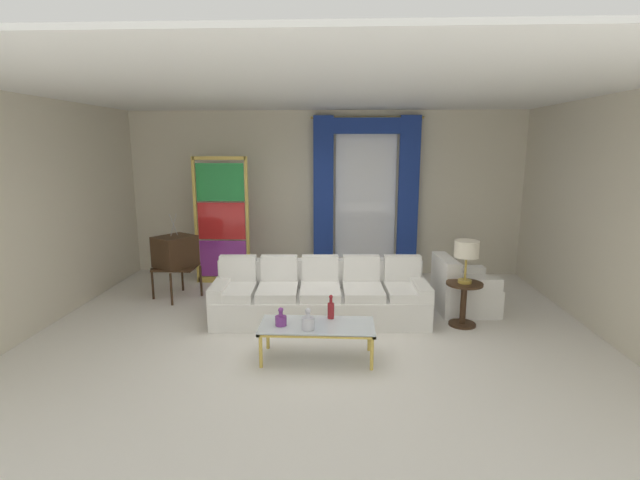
# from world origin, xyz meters

# --- Properties ---
(ground_plane) EXTENTS (16.00, 16.00, 0.00)m
(ground_plane) POSITION_xyz_m (0.00, 0.00, 0.00)
(ground_plane) COLOR white
(wall_rear) EXTENTS (8.00, 0.12, 3.00)m
(wall_rear) POSITION_xyz_m (0.00, 3.06, 1.50)
(wall_rear) COLOR beige
(wall_rear) RESTS_ON ground
(wall_left) EXTENTS (0.12, 7.00, 3.00)m
(wall_left) POSITION_xyz_m (-3.66, 0.60, 1.50)
(wall_left) COLOR beige
(wall_left) RESTS_ON ground
(wall_right) EXTENTS (0.12, 7.00, 3.00)m
(wall_right) POSITION_xyz_m (3.66, 0.60, 1.50)
(wall_right) COLOR beige
(wall_right) RESTS_ON ground
(ceiling_slab) EXTENTS (8.00, 7.60, 0.04)m
(ceiling_slab) POSITION_xyz_m (0.00, 0.80, 3.02)
(ceiling_slab) COLOR white
(curtained_window) EXTENTS (2.00, 0.17, 2.70)m
(curtained_window) POSITION_xyz_m (0.75, 2.89, 1.74)
(curtained_window) COLOR white
(curtained_window) RESTS_ON ground
(couch_white_long) EXTENTS (2.96, 1.06, 0.86)m
(couch_white_long) POSITION_xyz_m (0.03, 0.56, 0.31)
(couch_white_long) COLOR white
(couch_white_long) RESTS_ON ground
(coffee_table) EXTENTS (1.28, 0.57, 0.41)m
(coffee_table) POSITION_xyz_m (0.05, -0.71, 0.37)
(coffee_table) COLOR silver
(coffee_table) RESTS_ON ground
(bottle_blue_decanter) EXTENTS (0.14, 0.14, 0.25)m
(bottle_blue_decanter) POSITION_xyz_m (-0.04, -0.86, 0.49)
(bottle_blue_decanter) COLOR silver
(bottle_blue_decanter) RESTS_ON coffee_table
(bottle_crystal_tall) EXTENTS (0.08, 0.08, 0.28)m
(bottle_crystal_tall) POSITION_xyz_m (0.20, -0.51, 0.52)
(bottle_crystal_tall) COLOR maroon
(bottle_crystal_tall) RESTS_ON coffee_table
(bottle_amber_squat) EXTENTS (0.13, 0.13, 0.21)m
(bottle_amber_squat) POSITION_xyz_m (-0.35, -0.76, 0.48)
(bottle_amber_squat) COLOR #753384
(bottle_amber_squat) RESTS_ON coffee_table
(vintage_tv) EXTENTS (0.75, 0.77, 1.35)m
(vintage_tv) POSITION_xyz_m (-2.28, 1.36, 0.73)
(vintage_tv) COLOR #382314
(vintage_tv) RESTS_ON ground
(armchair_white) EXTENTS (0.88, 0.88, 0.80)m
(armchair_white) POSITION_xyz_m (2.07, 0.97, 0.29)
(armchair_white) COLOR white
(armchair_white) RESTS_ON ground
(stained_glass_divider) EXTENTS (0.95, 0.05, 2.20)m
(stained_glass_divider) POSITION_xyz_m (-1.75, 2.22, 1.06)
(stained_glass_divider) COLOR gold
(stained_glass_divider) RESTS_ON ground
(peacock_figurine) EXTENTS (0.44, 0.60, 0.50)m
(peacock_figurine) POSITION_xyz_m (-1.27, 1.89, 0.22)
(peacock_figurine) COLOR beige
(peacock_figurine) RESTS_ON ground
(round_side_table) EXTENTS (0.48, 0.48, 0.59)m
(round_side_table) POSITION_xyz_m (1.96, 0.39, 0.36)
(round_side_table) COLOR #382314
(round_side_table) RESTS_ON ground
(table_lamp_brass) EXTENTS (0.32, 0.32, 0.57)m
(table_lamp_brass) POSITION_xyz_m (1.96, 0.39, 1.03)
(table_lamp_brass) COLOR #B29338
(table_lamp_brass) RESTS_ON round_side_table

